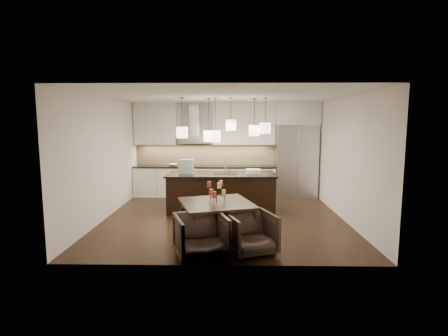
{
  "coord_description": "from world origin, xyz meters",
  "views": [
    {
      "loc": [
        0.14,
        -7.97,
        2.24
      ],
      "look_at": [
        0.0,
        0.2,
        1.15
      ],
      "focal_mm": 28.0,
      "sensor_mm": 36.0,
      "label": 1
    }
  ],
  "objects_px": {
    "refrigerator": "(296,161)",
    "island_body": "(221,193)",
    "armchair_left": "(201,237)",
    "dining_table": "(216,222)",
    "armchair_right": "(251,233)"
  },
  "relations": [
    {
      "from": "armchair_left",
      "to": "armchair_right",
      "type": "bearing_deg",
      "value": -2.11
    },
    {
      "from": "armchair_left",
      "to": "armchair_right",
      "type": "height_order",
      "value": "armchair_left"
    },
    {
      "from": "island_body",
      "to": "armchair_right",
      "type": "xyz_separation_m",
      "value": [
        0.57,
        -2.86,
        -0.1
      ]
    },
    {
      "from": "island_body",
      "to": "armchair_left",
      "type": "bearing_deg",
      "value": -94.79
    },
    {
      "from": "refrigerator",
      "to": "island_body",
      "type": "relative_size",
      "value": 0.83
    },
    {
      "from": "refrigerator",
      "to": "armchair_right",
      "type": "relative_size",
      "value": 2.74
    },
    {
      "from": "refrigerator",
      "to": "dining_table",
      "type": "distance_m",
      "value": 4.64
    },
    {
      "from": "armchair_left",
      "to": "refrigerator",
      "type": "bearing_deg",
      "value": 44.56
    },
    {
      "from": "refrigerator",
      "to": "island_body",
      "type": "height_order",
      "value": "refrigerator"
    },
    {
      "from": "armchair_left",
      "to": "island_body",
      "type": "bearing_deg",
      "value": 66.46
    },
    {
      "from": "armchair_right",
      "to": "armchair_left",
      "type": "bearing_deg",
      "value": 176.21
    },
    {
      "from": "refrigerator",
      "to": "armchair_left",
      "type": "relative_size",
      "value": 2.62
    },
    {
      "from": "dining_table",
      "to": "armchair_right",
      "type": "distance_m",
      "value": 0.86
    },
    {
      "from": "dining_table",
      "to": "armchair_left",
      "type": "height_order",
      "value": "dining_table"
    },
    {
      "from": "refrigerator",
      "to": "armchair_right",
      "type": "bearing_deg",
      "value": -109.14
    }
  ]
}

